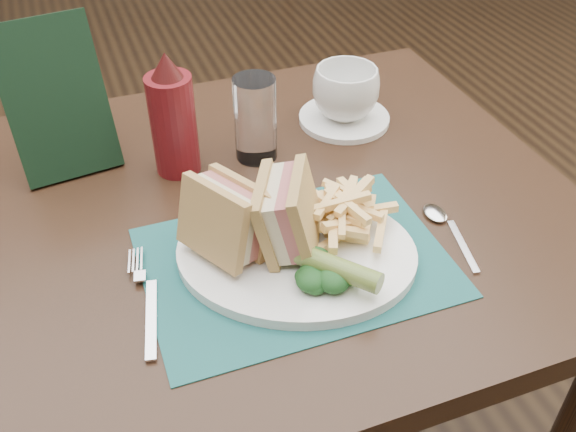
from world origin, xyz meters
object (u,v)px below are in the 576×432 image
object	(u,v)px
table_main	(261,370)
placemat	(296,262)
sandwich_half_b	(271,211)
ketchup_bottle	(172,114)
sandwich_half_a	(213,226)
drinking_glass	(255,119)
saucer	(344,118)
plate	(296,253)
coffee_cup	(346,93)
check_presenter	(56,100)

from	to	relation	value
table_main	placemat	distance (m)	0.40
sandwich_half_b	ketchup_bottle	world-z (taller)	ketchup_bottle
sandwich_half_a	drinking_glass	world-z (taller)	drinking_glass
sandwich_half_b	saucer	xyz separation A→B (m)	(0.22, 0.27, -0.06)
plate	sandwich_half_a	world-z (taller)	sandwich_half_a
placemat	drinking_glass	xyz separation A→B (m)	(0.03, 0.24, 0.06)
sandwich_half_a	ketchup_bottle	bearing A→B (deg)	59.88
table_main	drinking_glass	distance (m)	0.46
plate	ketchup_bottle	distance (m)	0.28
coffee_cup	ketchup_bottle	xyz separation A→B (m)	(-0.29, -0.04, 0.04)
plate	sandwich_half_a	bearing A→B (deg)	-165.68
check_presenter	drinking_glass	bearing A→B (deg)	-23.28
table_main	saucer	size ratio (longest dim) A/B	6.00
drinking_glass	placemat	bearing A→B (deg)	-96.81
plate	saucer	distance (m)	0.35
saucer	drinking_glass	world-z (taller)	drinking_glass
saucer	sandwich_half_a	bearing A→B (deg)	-137.62
drinking_glass	table_main	bearing A→B (deg)	-109.87
table_main	sandwich_half_a	size ratio (longest dim) A/B	8.91
plate	sandwich_half_a	distance (m)	0.12
placemat	check_presenter	world-z (taller)	check_presenter
table_main	drinking_glass	size ratio (longest dim) A/B	6.92
ketchup_bottle	drinking_glass	bearing A→B (deg)	-4.11
sandwich_half_b	sandwich_half_a	bearing A→B (deg)	-151.57
sandwich_half_a	drinking_glass	bearing A→B (deg)	31.65
sandwich_half_b	coffee_cup	bearing A→B (deg)	77.62
saucer	ketchup_bottle	world-z (taller)	ketchup_bottle
plate	sandwich_half_a	size ratio (longest dim) A/B	2.97
plate	sandwich_half_a	xyz separation A→B (m)	(-0.10, 0.02, 0.06)
saucer	coffee_cup	xyz separation A→B (m)	(-0.00, 0.00, 0.05)
sandwich_half_a	ketchup_bottle	distance (m)	0.23
placemat	check_presenter	xyz separation A→B (m)	(-0.24, 0.32, 0.11)
drinking_glass	check_presenter	bearing A→B (deg)	164.60
coffee_cup	saucer	bearing A→B (deg)	0.00
table_main	sandwich_half_b	world-z (taller)	sandwich_half_b
plate	ketchup_bottle	world-z (taller)	ketchup_bottle
sandwich_half_a	ketchup_bottle	xyz separation A→B (m)	(0.01, 0.23, 0.02)
drinking_glass	check_presenter	world-z (taller)	check_presenter
table_main	check_presenter	size ratio (longest dim) A/B	3.96
plate	drinking_glass	xyz separation A→B (m)	(0.03, 0.24, 0.06)
placemat	check_presenter	distance (m)	0.41
check_presenter	sandwich_half_a	bearing A→B (deg)	-71.85
placemat	sandwich_half_a	xyz separation A→B (m)	(-0.10, 0.02, 0.07)
coffee_cup	placemat	bearing A→B (deg)	-124.16
table_main	saucer	bearing A→B (deg)	37.41
table_main	sandwich_half_b	bearing A→B (deg)	-96.15
plate	saucer	xyz separation A→B (m)	(0.20, 0.29, -0.00)
drinking_glass	sandwich_half_b	bearing A→B (deg)	-103.40
check_presenter	coffee_cup	bearing A→B (deg)	-11.31
coffee_cup	check_presenter	distance (m)	0.44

